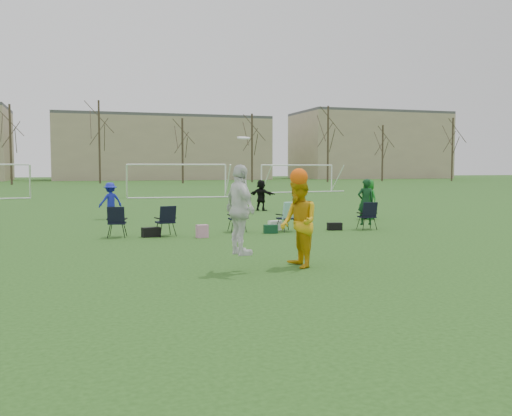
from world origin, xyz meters
name	(u,v)px	position (x,y,z in m)	size (l,w,h in m)	color
ground	(254,283)	(0.00, 0.00, 0.00)	(260.00, 260.00, 0.00)	#234917
fielder_blue	(110,201)	(-1.80, 14.65, 0.77)	(1.00, 0.57, 1.54)	#171FB0
fielder_green_far	(369,199)	(8.57, 11.26, 0.84)	(0.82, 0.53, 1.68)	#136F1D
fielder_black	(261,195)	(5.75, 17.21, 0.78)	(1.45, 0.46, 1.56)	black
center_contest	(276,217)	(0.87, 1.22, 1.13)	(2.07, 1.25, 2.81)	white
sideline_setup	(261,217)	(2.74, 7.96, 0.53)	(9.22, 1.69, 1.78)	#0F391A
goal_mid	(177,171)	(4.00, 32.00, 1.92)	(7.40, 0.63, 2.46)	white
goal_right	(298,170)	(16.00, 38.00, 1.92)	(7.35, 1.14, 2.46)	white
tree_line	(102,146)	(0.24, 69.85, 5.09)	(110.28, 3.28, 11.40)	#382B21
building_row	(132,147)	(6.73, 96.00, 5.99)	(126.00, 16.00, 13.00)	tan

